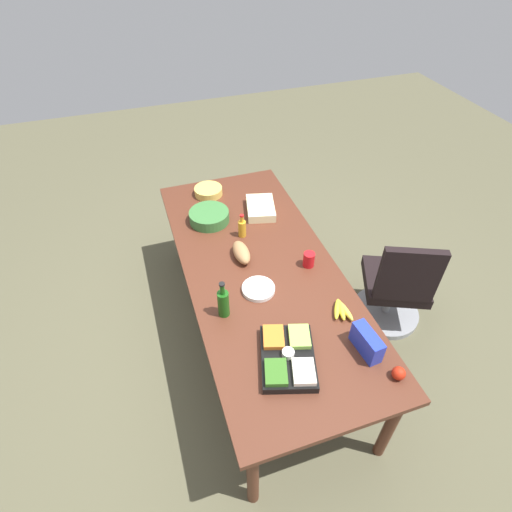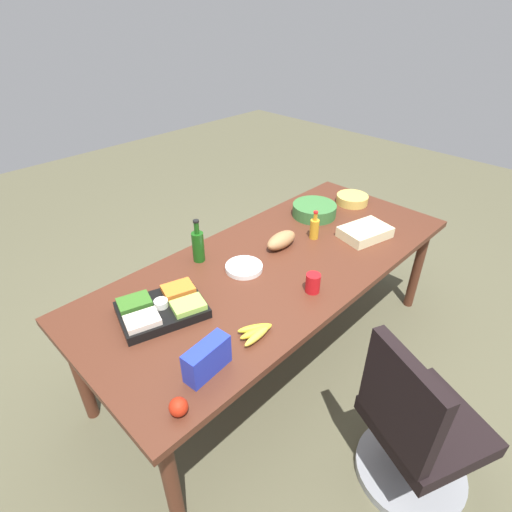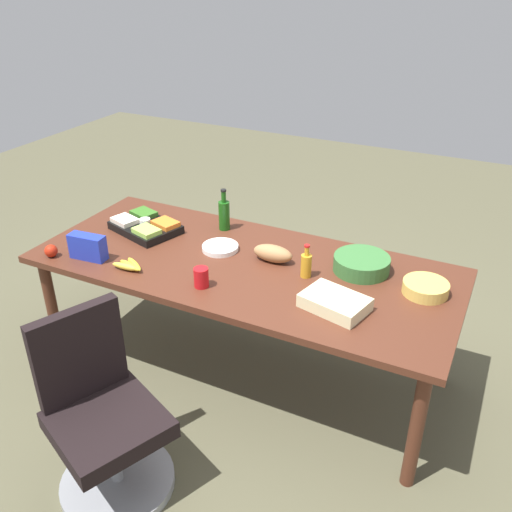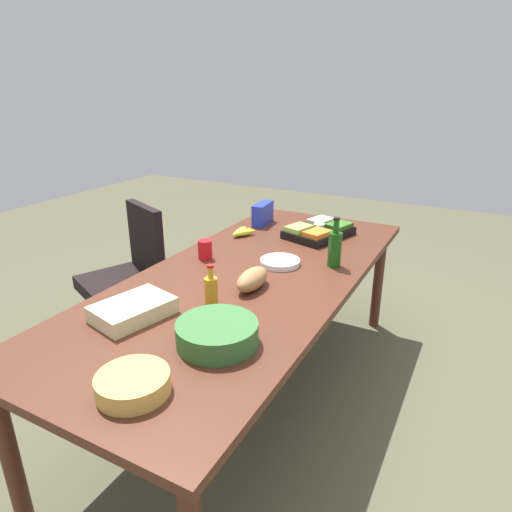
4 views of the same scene
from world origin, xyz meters
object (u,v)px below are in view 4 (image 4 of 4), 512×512
Objects in this scene: paper_plate_stack at (280,262)px; wine_bottle at (335,248)px; salad_bowl at (217,333)px; chip_bag_blue at (263,214)px; bread_loaf at (252,279)px; apple_red at (266,210)px; veggie_tray at (319,231)px; red_solo_cup at (205,250)px; sheet_cake at (133,310)px; banana_bunch at (242,232)px; chip_bowl at (133,384)px; dressing_bottle at (211,290)px; office_chair at (128,290)px; conference_table at (249,286)px.

wine_bottle is at bearing -65.82° from paper_plate_stack.
chip_bag_blue is at bearing 20.95° from salad_bowl.
bread_loaf is 1.31m from apple_red.
chip_bag_blue reaches higher than paper_plate_stack.
bread_loaf is 1.08m from chip_bag_blue.
veggie_tray is 0.51m from wine_bottle.
salad_bowl is 1.59m from chip_bag_blue.
veggie_tray is 0.61m from apple_red.
red_solo_cup reaches higher than sheet_cake.
chip_bowl is at bearing -162.71° from banana_bunch.
chip_bag_blue is 0.78m from paper_plate_stack.
sheet_cake is 0.52m from chip_bowl.
salad_bowl reaches higher than sheet_cake.
dressing_bottle is at bearing -158.22° from banana_bunch.
apple_red is at bearing 23.93° from bread_loaf.
paper_plate_stack is at bearing 178.51° from veggie_tray.
office_chair reaches higher than red_solo_cup.
conference_table is at bearing 18.54° from salad_bowl.
office_chair is 2.95× the size of salad_bowl.
wine_bottle reaches higher than dressing_bottle.
veggie_tray is 1.53× the size of sheet_cake.
bread_loaf reaches higher than sheet_cake.
veggie_tray is at bearing -118.54° from apple_red.
office_chair is 1.27m from sheet_cake.
bread_loaf is at bearing 151.25° from wine_bottle.
dressing_bottle is 0.99× the size of banana_bunch.
conference_table is 0.78m from veggie_tray.
dressing_bottle is at bearing 175.98° from veggie_tray.
conference_table is 1.14m from office_chair.
red_solo_cup is 0.34× the size of sheet_cake.
red_solo_cup is at bearing -177.27° from banana_bunch.
dressing_bottle reaches higher than red_solo_cup.
veggie_tray is (0.57, -1.17, 0.44)m from office_chair.
chip_bowl is at bearing -172.52° from conference_table.
paper_plate_stack is (0.20, -0.08, 0.08)m from conference_table.
conference_table is 1.14m from apple_red.
banana_bunch is at bearing -179.86° from chip_bag_blue.
chip_bag_blue is 0.88m from wine_bottle.
bread_loaf is at bearing 2.35° from chip_bowl.
wine_bottle is (0.32, -0.35, 0.17)m from conference_table.
bread_loaf is 2.18× the size of red_solo_cup.
chip_bowl is (-0.37, 0.08, -0.01)m from salad_bowl.
office_chair reaches higher than sheet_cake.
banana_bunch is at bearing 51.78° from paper_plate_stack.
sheet_cake is at bearing -133.88° from office_chair.
dressing_bottle reaches higher than veggie_tray.
conference_table is 10.30× the size of chip_bowl.
bread_loaf is 3.16× the size of apple_red.
conference_table is 11.23× the size of paper_plate_stack.
sheet_cake is (-1.47, -0.14, -0.04)m from chip_bag_blue.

